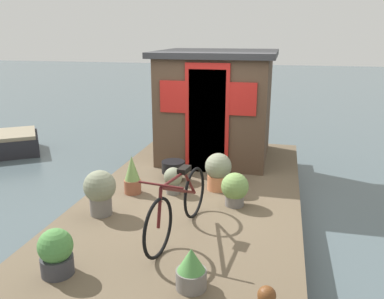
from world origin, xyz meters
The scene contains 13 objects.
ground_plane centered at (0.00, 0.00, 0.00)m, with size 60.00×60.00×0.00m, color #4C5B60.
houseboat_deck centered at (0.00, 0.00, 0.19)m, with size 5.84×3.01×0.37m.
houseboat_cabin centered at (1.81, 0.00, 1.35)m, with size 2.03×2.08×1.95m.
bicycle centered at (-1.32, -0.10, 0.73)m, with size 1.65×0.50×0.78m.
potted_plant_rosemary centered at (-1.02, 1.01, 0.70)m, with size 0.41×0.41×0.59m.
potted_plant_succulent centered at (0.16, -0.31, 0.66)m, with size 0.39×0.39×0.56m.
potted_plant_mint centered at (-2.27, -0.47, 0.56)m, with size 0.29×0.29×0.40m.
potted_plant_geranium centered at (-2.35, 0.84, 0.60)m, with size 0.34×0.34×0.47m.
potted_plant_basil centered at (-0.26, 0.87, 0.64)m, with size 0.25×0.25×0.56m.
potted_plant_ivy centered at (-0.36, -0.63, 0.61)m, with size 0.37×0.37×0.46m.
potted_plant_fern centered at (-0.13, 0.30, 0.57)m, with size 0.27×0.27×0.39m.
charcoal_grill centered at (0.38, 0.44, 0.58)m, with size 0.37×0.37×0.31m.
mooring_bollard centered at (-2.43, -1.15, 0.48)m, with size 0.16×0.16×0.22m.
Camera 1 is at (-5.35, -1.19, 2.61)m, focal length 37.40 mm.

